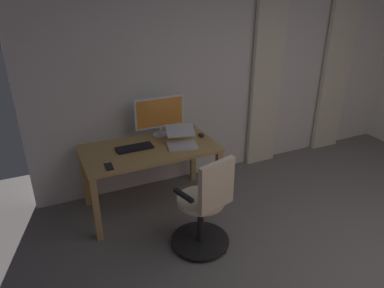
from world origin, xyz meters
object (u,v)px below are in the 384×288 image
object	(u,v)px
computer_keyboard	(135,148)
cell_phone_face_up	(109,167)
desk	(150,155)
computer_monitor	(160,114)
computer_mouse	(201,135)
office_chair	(205,208)
laptop	(181,140)

from	to	relation	value
computer_keyboard	cell_phone_face_up	world-z (taller)	computer_keyboard
computer_keyboard	desk	bearing A→B (deg)	171.69
computer_monitor	computer_mouse	distance (m)	0.53
computer_monitor	computer_keyboard	world-z (taller)	computer_monitor
cell_phone_face_up	desk	bearing A→B (deg)	-149.41
office_chair	cell_phone_face_up	distance (m)	0.98
computer_keyboard	cell_phone_face_up	bearing A→B (deg)	40.61
office_chair	computer_keyboard	distance (m)	1.02
computer_monitor	cell_phone_face_up	bearing A→B (deg)	36.40
computer_keyboard	computer_mouse	distance (m)	0.78
cell_phone_face_up	computer_keyboard	bearing A→B (deg)	-137.19
laptop	computer_mouse	xyz separation A→B (m)	(-0.29, -0.10, -0.04)
laptop	computer_mouse	world-z (taller)	laptop
computer_keyboard	computer_monitor	bearing A→B (deg)	-147.78
computer_monitor	cell_phone_face_up	size ratio (longest dim) A/B	3.97
office_chair	laptop	size ratio (longest dim) A/B	2.37
cell_phone_face_up	laptop	bearing A→B (deg)	-165.29
office_chair	computer_monitor	size ratio (longest dim) A/B	1.70
desk	computer_keyboard	size ratio (longest dim) A/B	3.70
computer_monitor	computer_keyboard	xyz separation A→B (m)	(0.37, 0.23, -0.24)
computer_mouse	cell_phone_face_up	distance (m)	1.14
desk	computer_mouse	world-z (taller)	computer_mouse
laptop	cell_phone_face_up	size ratio (longest dim) A/B	2.85
desk	laptop	size ratio (longest dim) A/B	3.42
computer_keyboard	cell_phone_face_up	xyz separation A→B (m)	(0.33, 0.29, -0.01)
desk	office_chair	size ratio (longest dim) A/B	1.44
computer_mouse	cell_phone_face_up	size ratio (longest dim) A/B	0.69
computer_monitor	office_chair	bearing A→B (deg)	90.24
desk	cell_phone_face_up	world-z (taller)	cell_phone_face_up
desk	computer_keyboard	bearing A→B (deg)	-8.31
office_chair	computer_keyboard	world-z (taller)	office_chair
computer_keyboard	laptop	xyz separation A→B (m)	(-0.49, 0.10, 0.04)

